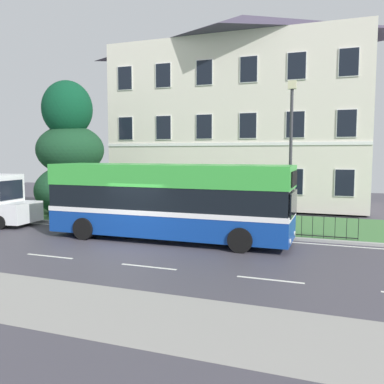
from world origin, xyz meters
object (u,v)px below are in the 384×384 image
georgian_townhouse (241,110)px  litter_bin (71,209)px  single_decker_bus (168,200)px  evergreen_tree (72,161)px  street_lamp_post (291,147)px

georgian_townhouse → litter_bin: (-6.77, -11.19, -6.18)m
georgian_townhouse → single_decker_bus: bearing=-89.6°
single_decker_bus → evergreen_tree: bearing=149.7°
georgian_townhouse → single_decker_bus: (0.09, -13.63, -5.18)m
evergreen_tree → street_lamp_post: evergreen_tree is taller
georgian_townhouse → street_lamp_post: (4.86, -10.74, -2.87)m
single_decker_bus → street_lamp_post: size_ratio=1.55×
evergreen_tree → single_decker_bus: size_ratio=0.78×
georgian_townhouse → litter_bin: 14.47m
street_lamp_post → litter_bin: (-11.63, -0.45, -3.31)m
evergreen_tree → street_lamp_post: bearing=-8.6°
georgian_townhouse → litter_bin: georgian_townhouse is taller
georgian_townhouse → litter_bin: bearing=-121.2°
georgian_townhouse → single_decker_bus: georgian_townhouse is taller
evergreen_tree → single_decker_bus: 9.95m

